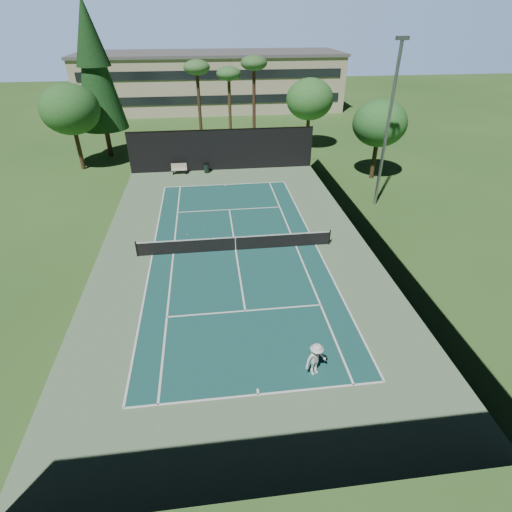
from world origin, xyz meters
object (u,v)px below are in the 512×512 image
(player, at_px, (316,359))
(park_bench, at_px, (179,168))
(tennis_ball_b, at_px, (187,234))
(tennis_ball_c, at_px, (233,226))
(trash_bin, at_px, (207,168))
(tennis_net, at_px, (235,243))
(tennis_ball_d, at_px, (204,227))
(tennis_ball_a, at_px, (159,426))

(player, height_order, park_bench, player)
(tennis_ball_b, distance_m, park_bench, 12.74)
(tennis_ball_c, relative_size, trash_bin, 0.07)
(tennis_net, height_order, tennis_ball_d, tennis_net)
(tennis_ball_a, relative_size, park_bench, 0.04)
(tennis_ball_d, bearing_deg, tennis_net, -59.79)
(player, bearing_deg, tennis_ball_c, 77.75)
(park_bench, distance_m, trash_bin, 2.67)
(tennis_ball_d, distance_m, park_bench, 11.95)
(trash_bin, bearing_deg, tennis_net, -83.94)
(tennis_net, height_order, player, player)
(tennis_net, xyz_separation_m, tennis_ball_a, (-3.98, -12.87, -0.53))
(player, height_order, tennis_ball_b, player)
(tennis_ball_a, relative_size, tennis_ball_b, 0.87)
(tennis_net, distance_m, tennis_ball_d, 4.19)
(player, bearing_deg, tennis_net, 81.15)
(player, bearing_deg, tennis_ball_d, 85.65)
(park_bench, bearing_deg, tennis_ball_c, -69.72)
(tennis_net, distance_m, tennis_ball_b, 4.22)
(tennis_net, height_order, park_bench, tennis_net)
(tennis_ball_b, distance_m, tennis_ball_c, 3.44)
(tennis_net, xyz_separation_m, player, (2.61, -11.01, 0.28))
(tennis_net, xyz_separation_m, tennis_ball_d, (-2.09, 3.59, -0.53))
(tennis_ball_b, bearing_deg, tennis_ball_c, 15.46)
(tennis_net, relative_size, tennis_ball_a, 212.11)
(tennis_ball_d, relative_size, trash_bin, 0.06)
(tennis_ball_b, xyz_separation_m, tennis_ball_d, (1.17, 0.96, -0.00))
(tennis_ball_c, bearing_deg, trash_bin, 98.14)
(tennis_ball_a, height_order, tennis_ball_c, tennis_ball_c)
(tennis_ball_c, height_order, park_bench, park_bench)
(tennis_net, relative_size, tennis_ball_c, 194.60)
(tennis_ball_d, bearing_deg, player, -72.14)
(trash_bin, bearing_deg, tennis_ball_c, -81.86)
(player, distance_m, trash_bin, 26.66)
(tennis_ball_d, bearing_deg, tennis_ball_a, -96.54)
(park_bench, bearing_deg, player, -75.30)
(tennis_ball_a, height_order, trash_bin, trash_bin)
(park_bench, height_order, trash_bin, park_bench)
(tennis_ball_c, bearing_deg, player, -80.04)
(tennis_net, height_order, tennis_ball_b, tennis_net)
(tennis_net, height_order, tennis_ball_a, tennis_net)
(tennis_ball_a, distance_m, tennis_ball_c, 16.91)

